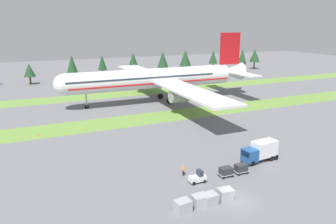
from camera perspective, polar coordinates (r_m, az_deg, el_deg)
name	(u,v)px	position (r m, az deg, el deg)	size (l,w,h in m)	color
ground_plane	(239,201)	(46.64, 12.45, -15.17)	(400.00, 400.00, 0.00)	slate
grass_strip_near	(137,120)	(81.98, -5.56, -1.38)	(320.00, 10.11, 0.01)	olive
grass_strip_far	(106,95)	(112.08, -10.94, 2.93)	(320.00, 10.11, 0.01)	olive
airliner	(158,78)	(99.39, -1.76, 6.04)	(61.58, 75.48, 20.89)	silver
baggage_tug	(198,177)	(50.19, 5.32, -11.49)	(2.62, 1.34, 1.97)	silver
cargo_dolly_lead	(226,171)	(52.54, 10.22, -10.28)	(2.22, 1.54, 1.55)	#A3A3A8
cargo_dolly_second	(241,168)	(54.08, 12.82, -9.65)	(2.22, 1.54, 1.55)	#A3A3A8
catering_truck	(260,151)	(59.10, 16.07, -6.60)	(7.11, 2.83, 3.58)	#1E4C8E
ground_crew_marshaller	(183,170)	(52.08, 2.73, -10.24)	(0.36, 0.56, 1.74)	black
uld_container_0	(200,201)	(44.26, 5.66, -15.42)	(2.00, 1.60, 1.64)	#A3A3A8
uld_container_1	(210,199)	(44.77, 7.40, -15.11)	(2.00, 1.60, 1.60)	#A3A3A8
uld_container_2	(183,206)	(43.03, 2.63, -16.34)	(2.00, 1.60, 1.61)	#A3A3A8
uld_container_3	(225,194)	(46.29, 10.14, -14.17)	(2.00, 1.60, 1.58)	#A3A3A8
taxiway_marker_0	(38,135)	(75.10, -22.09, -3.78)	(0.44, 0.44, 0.63)	orange
taxiway_marker_1	(84,128)	(76.76, -14.63, -2.78)	(0.44, 0.44, 0.52)	orange
taxiway_marker_2	(214,111)	(89.22, 8.20, 0.12)	(0.44, 0.44, 0.65)	orange
distant_tree_line	(111,63)	(145.95, -10.07, 8.55)	(186.75, 10.57, 11.60)	#4C3823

